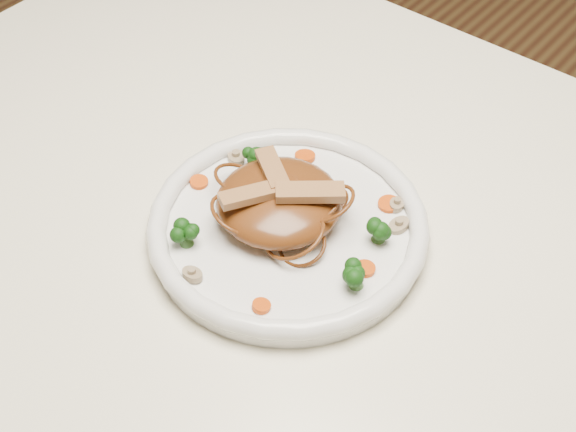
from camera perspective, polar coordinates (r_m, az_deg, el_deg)
The scene contains 19 objects.
table at distance 0.88m, azimuth 3.14°, elevation -6.02°, with size 1.20×0.80×0.75m.
plate at distance 0.80m, azimuth 0.00°, elevation -1.09°, with size 0.28×0.28×0.02m, color white.
noodle_mound at distance 0.79m, azimuth -0.64°, elevation 1.03°, with size 0.12×0.12×0.04m, color #5B2C11.
chicken_a at distance 0.77m, azimuth 1.58°, elevation 1.69°, with size 0.07×0.02×0.01m, color #AD8151.
chicken_b at distance 0.79m, azimuth -1.10°, elevation 3.34°, with size 0.06×0.02×0.01m, color #AD8151.
chicken_c at distance 0.76m, azimuth -2.71°, elevation 1.51°, with size 0.06×0.02×0.01m, color #AD8151.
broccoli_0 at distance 0.78m, azimuth 6.50°, elevation -0.85°, with size 0.03×0.03×0.03m, color #0F440E, non-canonical shape.
broccoli_1 at distance 0.84m, azimuth -2.34°, elevation 4.31°, with size 0.03×0.03×0.03m, color #0F440E, non-canonical shape.
broccoli_2 at distance 0.77m, azimuth -7.28°, elevation -1.18°, with size 0.03×0.03×0.03m, color #0F440E, non-canonical shape.
broccoli_3 at distance 0.73m, azimuth 4.93°, elevation -4.10°, with size 0.03×0.03×0.03m, color #0F440E, non-canonical shape.
carrot_0 at distance 0.82m, azimuth 7.16°, elevation 0.84°, with size 0.02×0.02×0.01m, color #E34E08.
carrot_1 at distance 0.84m, azimuth -6.32°, elevation 2.40°, with size 0.02×0.02×0.01m, color #E34E08.
carrot_2 at distance 0.76m, azimuth 5.49°, elevation -3.73°, with size 0.02×0.02×0.01m, color #E34E08.
carrot_3 at distance 0.86m, azimuth 1.21°, elevation 4.25°, with size 0.02×0.02×0.01m, color #E34E08.
carrot_4 at distance 0.73m, azimuth -1.90°, elevation -6.39°, with size 0.02×0.02×0.01m, color #E34E08.
mushroom_0 at distance 0.75m, azimuth -6.79°, elevation -4.13°, with size 0.02×0.02×0.01m, color gray.
mushroom_1 at distance 0.80m, azimuth 7.85°, elevation -0.67°, with size 0.02×0.02×0.01m, color gray.
mushroom_2 at distance 0.86m, azimuth -3.70°, elevation 4.18°, with size 0.03×0.03×0.01m, color gray.
mushroom_3 at distance 0.82m, azimuth 7.71°, elevation 0.81°, with size 0.02×0.02×0.01m, color gray.
Camera 1 is at (0.30, -0.45, 1.35)m, focal length 50.17 mm.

